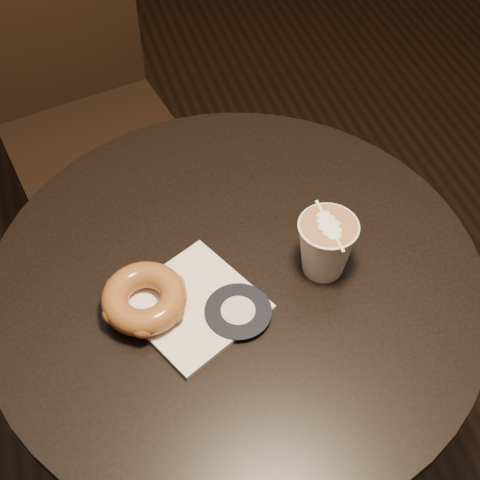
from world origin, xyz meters
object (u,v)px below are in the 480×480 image
Objects in this scene: pastry_bag at (194,305)px; doughnut at (144,298)px; chair at (75,87)px; cafe_table at (237,347)px; latte_cup at (325,247)px.

doughnut reaches higher than pastry_bag.
pastry_bag is at bearing -94.96° from chair.
cafe_table is 0.27m from latte_cup.
chair reaches higher than pastry_bag.
cafe_table is at bearing -89.54° from chair.
cafe_table is at bearing 168.00° from latte_cup.
latte_cup is at bearing -22.51° from pastry_bag.
latte_cup is (0.25, -0.01, 0.02)m from doughnut.
chair is 10.69× the size of latte_cup.
chair reaches higher than doughnut.
pastry_bag is 0.20m from latte_cup.
latte_cup reaches higher than cafe_table.
chair is 0.82m from doughnut.
latte_cup is (0.27, -0.80, 0.25)m from chair.
doughnut is (-0.13, -0.02, 0.23)m from cafe_table.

